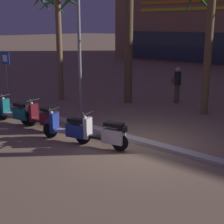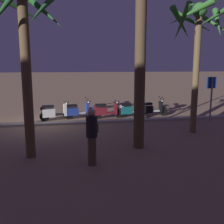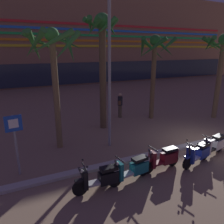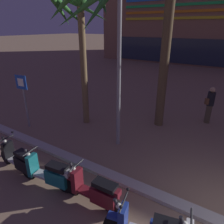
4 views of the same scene
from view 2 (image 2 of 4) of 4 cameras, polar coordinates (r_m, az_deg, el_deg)
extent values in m
plane|color=#93755B|center=(13.70, -15.29, -2.78)|extent=(200.00, 200.00, 0.00)
cube|color=#BCB7AD|center=(13.65, -15.31, -2.57)|extent=(60.00, 0.36, 0.12)
cylinder|color=black|center=(15.92, 11.19, 0.14)|extent=(0.52, 0.11, 0.52)
cylinder|color=black|center=(15.53, 6.91, 0.01)|extent=(0.52, 0.11, 0.52)
cube|color=silver|center=(15.72, 9.25, 0.29)|extent=(0.60, 0.29, 0.08)
cube|color=black|center=(15.57, 7.70, 0.58)|extent=(0.69, 0.33, 0.42)
cube|color=black|center=(15.51, 7.66, 1.80)|extent=(0.61, 0.31, 0.12)
cube|color=black|center=(15.81, 10.61, 1.15)|extent=(0.15, 0.34, 0.66)
cube|color=black|center=(15.88, 11.22, 1.17)|extent=(0.32, 0.17, 0.08)
cylinder|color=#333338|center=(15.82, 10.90, 1.70)|extent=(0.28, 0.07, 0.69)
cylinder|color=black|center=(15.75, 10.67, 2.84)|extent=(0.05, 0.56, 0.04)
sphere|color=white|center=(15.80, 10.99, 2.34)|extent=(0.12, 0.12, 0.12)
cube|color=silver|center=(15.45, 6.66, 1.41)|extent=(0.24, 0.20, 0.16)
sphere|color=black|center=(15.95, 10.32, 3.38)|extent=(0.07, 0.07, 0.07)
sphere|color=black|center=(15.50, 10.92, 3.17)|extent=(0.07, 0.07, 0.07)
cylinder|color=black|center=(15.58, 6.79, 0.04)|extent=(0.53, 0.17, 0.52)
cylinder|color=black|center=(15.07, 2.32, -0.24)|extent=(0.53, 0.17, 0.52)
cube|color=silver|center=(15.32, 4.77, 0.13)|extent=(0.63, 0.36, 0.08)
cube|color=#197075|center=(15.12, 3.11, 0.41)|extent=(0.72, 0.41, 0.43)
cube|color=black|center=(15.06, 3.05, 1.70)|extent=(0.64, 0.38, 0.12)
cube|color=#197075|center=(15.45, 6.21, 1.06)|extent=(0.19, 0.36, 0.66)
cube|color=#197075|center=(15.53, 6.81, 1.09)|extent=(0.34, 0.20, 0.08)
cylinder|color=#333338|center=(15.46, 6.49, 1.62)|extent=(0.29, 0.11, 0.69)
cylinder|color=black|center=(15.39, 6.24, 2.79)|extent=(0.12, 0.56, 0.04)
sphere|color=white|center=(15.45, 6.57, 2.29)|extent=(0.12, 0.12, 0.12)
cube|color=silver|center=(14.98, 2.05, 1.27)|extent=(0.27, 0.23, 0.16)
cylinder|color=black|center=(14.98, 1.45, -0.30)|extent=(0.52, 0.12, 0.52)
cylinder|color=black|center=(14.73, -3.26, -0.50)|extent=(0.52, 0.12, 0.52)
cube|color=maroon|center=(14.84, -0.70, -0.16)|extent=(0.61, 0.30, 0.08)
cube|color=maroon|center=(14.74, -2.42, 0.20)|extent=(0.69, 0.35, 0.44)
cube|color=black|center=(14.67, -2.51, 1.55)|extent=(0.61, 0.32, 0.12)
cube|color=maroon|center=(14.89, 0.78, 0.77)|extent=(0.15, 0.35, 0.66)
cube|color=maroon|center=(14.93, 1.45, 0.79)|extent=(0.33, 0.17, 0.08)
cylinder|color=#333338|center=(14.88, 1.08, 1.35)|extent=(0.29, 0.08, 0.69)
cylinder|color=black|center=(14.82, 0.78, 2.56)|extent=(0.06, 0.56, 0.04)
sphere|color=white|center=(14.86, 1.16, 2.04)|extent=(0.12, 0.12, 0.12)
cube|color=maroon|center=(14.64, -3.58, 1.13)|extent=(0.25, 0.21, 0.16)
cylinder|color=black|center=(15.13, -4.81, -0.22)|extent=(0.53, 0.21, 0.52)
cylinder|color=black|center=(14.79, -9.57, -0.58)|extent=(0.53, 0.21, 0.52)
cube|color=silver|center=(14.95, -6.99, -0.16)|extent=(0.65, 0.40, 0.08)
cube|color=#233D9E|center=(14.81, -8.76, 0.08)|extent=(0.73, 0.46, 0.42)
cube|color=black|center=(14.75, -8.88, 1.38)|extent=(0.65, 0.42, 0.12)
cube|color=#233D9E|center=(15.03, -5.48, 0.81)|extent=(0.21, 0.36, 0.66)
cube|color=#233D9E|center=(15.08, -4.83, 0.86)|extent=(0.35, 0.23, 0.08)
cylinder|color=#333338|center=(15.03, -5.20, 1.40)|extent=(0.29, 0.13, 0.69)
cylinder|color=black|center=(14.96, -5.51, 2.59)|extent=(0.16, 0.56, 0.04)
sphere|color=white|center=(15.01, -5.14, 2.08)|extent=(0.12, 0.12, 0.12)
cube|color=silver|center=(14.70, -9.92, 0.92)|extent=(0.28, 0.25, 0.16)
sphere|color=black|center=(15.17, -5.87, 3.14)|extent=(0.07, 0.07, 0.07)
sphere|color=black|center=(14.71, -5.31, 2.93)|extent=(0.07, 0.07, 0.07)
cylinder|color=black|center=(14.78, -9.54, -0.59)|extent=(0.53, 0.21, 0.52)
cylinder|color=black|center=(14.54, -14.57, -0.96)|extent=(0.53, 0.21, 0.52)
cube|color=black|center=(14.64, -11.85, -0.53)|extent=(0.65, 0.40, 0.08)
cube|color=white|center=(14.54, -13.75, -0.21)|extent=(0.73, 0.46, 0.44)
cube|color=black|center=(14.48, -13.89, 1.18)|extent=(0.65, 0.42, 0.12)
cube|color=white|center=(14.69, -10.26, 0.47)|extent=(0.21, 0.36, 0.66)
cube|color=white|center=(14.72, -9.57, 0.52)|extent=(0.35, 0.23, 0.08)
cylinder|color=#333338|center=(14.68, -9.97, 1.07)|extent=(0.29, 0.13, 0.69)
cylinder|color=black|center=(14.61, -10.31, 2.29)|extent=(0.16, 0.56, 0.04)
sphere|color=white|center=(14.66, -9.92, 1.77)|extent=(0.12, 0.12, 0.12)
cube|color=black|center=(14.45, -14.97, 0.71)|extent=(0.28, 0.25, 0.16)
cylinder|color=#939399|center=(14.63, 20.90, 2.50)|extent=(0.09, 0.09, 2.40)
cube|color=#1947B7|center=(14.60, 20.99, 6.03)|extent=(0.60, 0.10, 0.60)
cube|color=white|center=(14.61, 20.96, 6.04)|extent=(0.33, 0.05, 0.33)
cylinder|color=brown|center=(8.68, -18.21, 7.14)|extent=(0.31, 0.31, 5.22)
cone|color=#286B2D|center=(8.24, -22.12, 21.11)|extent=(1.61, 0.99, 1.53)
cone|color=#286B2D|center=(8.41, -14.35, 21.80)|extent=(1.08, 1.68, 1.40)
cone|color=#286B2D|center=(9.36, -14.84, 20.68)|extent=(1.47, 1.44, 1.37)
cone|color=#286B2D|center=(9.73, -20.53, 20.91)|extent=(1.87, 1.01, 1.08)
cylinder|color=brown|center=(9.33, 6.17, 10.58)|extent=(0.39, 0.39, 6.13)
cylinder|color=olive|center=(12.02, 17.90, 8.00)|extent=(0.28, 0.28, 5.26)
sphere|color=#3D8438|center=(12.23, 18.62, 20.40)|extent=(0.62, 0.62, 0.62)
cone|color=#3D8438|center=(11.84, 15.00, 18.35)|extent=(0.37, 1.70, 1.46)
cone|color=#3D8438|center=(11.34, 16.86, 20.06)|extent=(1.48, 1.64, 0.96)
cone|color=#3D8438|center=(11.60, 21.91, 19.08)|extent=(1.87, 0.88, 1.13)
cone|color=#3D8438|center=(12.25, 22.17, 17.70)|extent=(0.88, 1.68, 1.46)
cone|color=#3D8438|center=(12.80, 20.98, 17.89)|extent=(0.94, 1.79, 1.27)
cone|color=#3D8438|center=(13.00, 17.33, 18.33)|extent=(1.90, 0.65, 1.12)
cone|color=#3D8438|center=(12.50, 14.91, 18.25)|extent=(1.57, 1.31, 1.34)
cylinder|color=brown|center=(7.98, -4.40, -8.50)|extent=(0.26, 0.26, 0.88)
cylinder|color=black|center=(7.77, -4.48, -3.22)|extent=(0.34, 0.34, 0.63)
sphere|color=tan|center=(7.68, -4.53, -0.07)|extent=(0.24, 0.24, 0.24)
cube|color=brown|center=(7.98, -3.66, -3.54)|extent=(0.20, 0.19, 0.28)
cylinder|color=#939399|center=(11.98, 6.05, 13.38)|extent=(0.14, 0.14, 7.33)
camera|label=1|loc=(22.70, -28.91, 10.76)|focal=53.27mm
camera|label=3|loc=(21.83, 9.70, 14.43)|focal=34.21mm
camera|label=4|loc=(17.58, -11.50, 14.24)|focal=33.10mm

